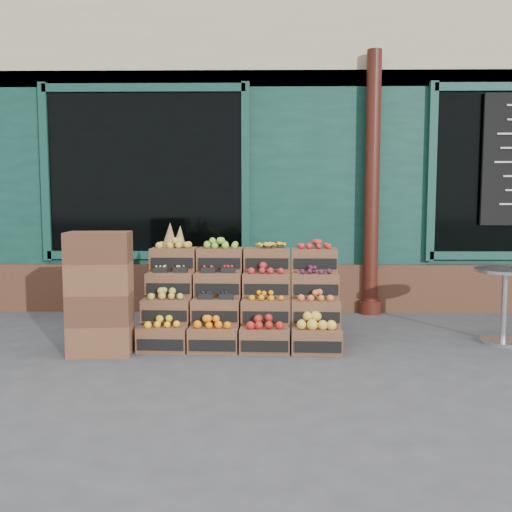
{
  "coord_description": "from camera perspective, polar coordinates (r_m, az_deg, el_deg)",
  "views": [
    {
      "loc": [
        -0.12,
        -4.98,
        1.41
      ],
      "look_at": [
        -0.2,
        0.7,
        0.85
      ],
      "focal_mm": 40.0,
      "sensor_mm": 36.0,
      "label": 1
    }
  ],
  "objects": [
    {
      "name": "spare_crates",
      "position": [
        5.41,
        -15.33,
        -3.6
      ],
      "size": [
        0.6,
        0.44,
        1.12
      ],
      "rotation": [
        0.0,
        0.0,
        0.1
      ],
      "color": "brown",
      "rests_on": "ground"
    },
    {
      "name": "bistro_table",
      "position": [
        6.12,
        23.59,
        -3.77
      ],
      "size": [
        0.59,
        0.59,
        0.74
      ],
      "rotation": [
        0.0,
        0.0,
        -0.26
      ],
      "color": "#AFB2B6",
      "rests_on": "ground"
    },
    {
      "name": "shopkeeper",
      "position": [
        7.84,
        -10.25,
        1.64
      ],
      "size": [
        0.67,
        0.47,
        1.76
      ],
      "primitive_type": "imported",
      "rotation": [
        0.0,
        0.0,
        3.22
      ],
      "color": "#1D6829",
      "rests_on": "ground"
    },
    {
      "name": "shop_facade",
      "position": [
        10.14,
        1.53,
        11.2
      ],
      "size": [
        12.0,
        6.24,
        4.8
      ],
      "color": "#10392F",
      "rests_on": "ground"
    },
    {
      "name": "ground",
      "position": [
        5.18,
        2.13,
        -10.17
      ],
      "size": [
        60.0,
        60.0,
        0.0
      ],
      "primitive_type": "plane",
      "color": "#3D3D3F",
      "rests_on": "ground"
    },
    {
      "name": "crate_display",
      "position": [
        5.7,
        -1.39,
        -4.93
      ],
      "size": [
        1.92,
        0.99,
        1.19
      ],
      "rotation": [
        0.0,
        0.0,
        -0.04
      ],
      "color": "brown",
      "rests_on": "ground"
    }
  ]
}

